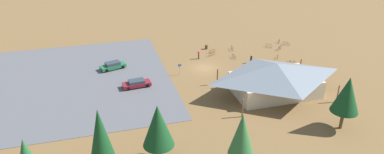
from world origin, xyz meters
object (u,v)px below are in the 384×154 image
at_px(bicycle_purple_mid_cluster, 292,63).
at_px(lot_sign, 180,68).
at_px(bicycle_black_lone_west, 280,48).
at_px(bicycle_blue_lone_east, 286,44).
at_px(bicycle_white_back_row, 269,46).
at_px(bicycle_yellow_edge_south, 278,57).
at_px(bicycle_silver_near_porch, 232,48).
at_px(pine_far_east, 100,133).
at_px(trash_bin, 206,47).
at_px(car_maroon_inner_stall, 137,83).
at_px(bicycle_teal_yard_center, 234,57).
at_px(pine_far_west, 242,134).
at_px(pine_west, 158,126).
at_px(bicycle_orange_edge_north, 212,51).
at_px(pine_center, 347,95).
at_px(bicycle_green_trailside, 279,41).
at_px(visitor_at_bikes, 199,55).
at_px(bicycle_red_by_bin, 212,54).
at_px(car_green_front_row, 113,66).
at_px(bike_pavilion, 276,77).
at_px(visitor_near_lot, 251,59).

bearing_deg(bicycle_purple_mid_cluster, lot_sign, -3.07).
bearing_deg(bicycle_black_lone_west, bicycle_blue_lone_east, -141.72).
bearing_deg(bicycle_white_back_row, bicycle_yellow_edge_south, 79.37).
bearing_deg(bicycle_silver_near_porch, pine_far_east, 48.97).
height_order(trash_bin, car_maroon_inner_stall, car_maroon_inner_stall).
bearing_deg(bicycle_teal_yard_center, bicycle_black_lone_west, -170.65).
relative_size(pine_far_west, bicycle_blue_lone_east, 6.42).
distance_m(bicycle_silver_near_porch, car_maroon_inner_stall, 24.59).
bearing_deg(pine_west, bicycle_orange_edge_north, -118.66).
bearing_deg(bicycle_white_back_row, pine_west, 46.16).
distance_m(trash_bin, pine_center, 34.86).
relative_size(bicycle_white_back_row, car_maroon_inner_stall, 0.32).
distance_m(bicycle_green_trailside, visitor_at_bikes, 20.15).
bearing_deg(car_maroon_inner_stall, bicycle_purple_mid_cluster, -177.14).
xyz_separation_m(pine_center, bicycle_red_by_bin, (8.35, -29.61, -4.72)).
relative_size(pine_far_east, car_green_front_row, 1.70).
bearing_deg(bicycle_blue_lone_east, bicycle_red_by_bin, 4.51).
bearing_deg(bicycle_green_trailside, car_maroon_inner_stall, 21.22).
height_order(trash_bin, lot_sign, lot_sign).
height_order(lot_sign, pine_far_west, pine_far_west).
distance_m(bike_pavilion, bicycle_black_lone_west, 20.21).
distance_m(trash_bin, car_maroon_inner_stall, 21.59).
bearing_deg(car_green_front_row, car_maroon_inner_stall, 110.57).
xyz_separation_m(bicycle_red_by_bin, visitor_near_lot, (-5.98, 5.64, 0.50)).
bearing_deg(pine_west, bicycle_black_lone_west, -137.18).
distance_m(trash_bin, bicycle_white_back_row, 13.41).
height_order(pine_far_east, bicycle_purple_mid_cluster, pine_far_east).
height_order(bicycle_red_by_bin, bicycle_yellow_edge_south, bicycle_red_by_bin).
relative_size(bicycle_black_lone_west, bicycle_orange_edge_north, 0.82).
relative_size(pine_far_east, bicycle_orange_edge_north, 5.06).
height_order(lot_sign, bicycle_green_trailside, lot_sign).
height_order(bicycle_blue_lone_east, visitor_near_lot, visitor_near_lot).
bearing_deg(trash_bin, bicycle_silver_near_porch, 157.65).
bearing_deg(bicycle_silver_near_porch, pine_west, 55.63).
height_order(lot_sign, pine_far_east, pine_far_east).
relative_size(bicycle_teal_yard_center, bicycle_green_trailside, 1.17).
distance_m(bicycle_red_by_bin, visitor_near_lot, 8.24).
bearing_deg(bicycle_blue_lone_east, visitor_near_lot, 31.55).
relative_size(bike_pavilion, bicycle_teal_yard_center, 9.85).
height_order(trash_bin, bicycle_black_lone_west, trash_bin).
bearing_deg(trash_bin, bicycle_orange_edge_north, 101.18).
distance_m(bike_pavilion, bicycle_red_by_bin, 18.68).
xyz_separation_m(pine_center, pine_far_west, (16.84, 4.87, 0.22)).
bearing_deg(bicycle_black_lone_west, car_maroon_inner_stall, 16.19).
xyz_separation_m(bicycle_orange_edge_north, visitor_at_bikes, (3.61, 2.45, 0.57)).
height_order(bicycle_black_lone_west, bicycle_silver_near_porch, bicycle_silver_near_porch).
distance_m(pine_far_west, bicycle_yellow_edge_south, 36.27).
xyz_separation_m(pine_far_west, pine_west, (8.17, -4.65, -0.36)).
bearing_deg(car_maroon_inner_stall, pine_west, 89.81).
height_order(bicycle_green_trailside, car_maroon_inner_stall, car_maroon_inner_stall).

